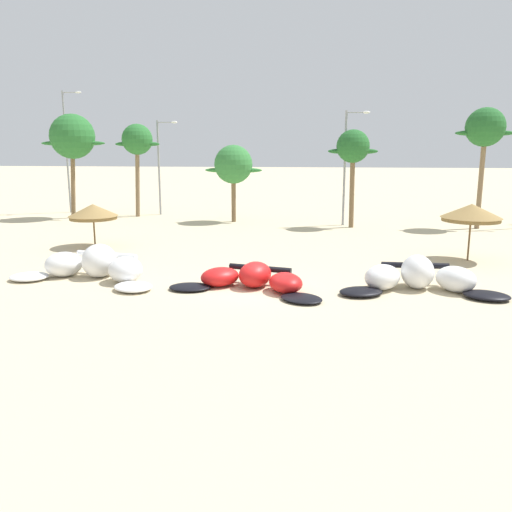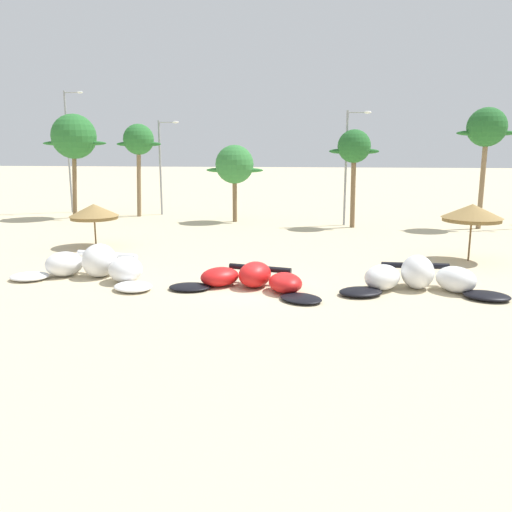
% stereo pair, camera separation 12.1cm
% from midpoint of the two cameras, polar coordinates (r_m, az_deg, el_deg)
% --- Properties ---
extents(ground_plane, '(260.00, 260.00, 0.00)m').
position_cam_midpoint_polar(ground_plane, '(23.13, 0.29, -3.45)').
color(ground_plane, beige).
extents(kite_far_left, '(7.52, 4.36, 1.58)m').
position_cam_midpoint_polar(kite_far_left, '(25.65, -16.95, -1.05)').
color(kite_far_left, white).
rests_on(kite_far_left, ground).
extents(kite_left, '(6.94, 4.15, 1.11)m').
position_cam_midpoint_polar(kite_left, '(22.87, -0.29, -2.53)').
color(kite_left, black).
rests_on(kite_left, ground).
extents(kite_left_of_center, '(7.24, 3.33, 1.47)m').
position_cam_midpoint_polar(kite_left_of_center, '(23.64, 17.33, -2.27)').
color(kite_left_of_center, black).
rests_on(kite_left_of_center, ground).
extents(beach_umbrella_near_van, '(2.97, 2.97, 2.64)m').
position_cam_midpoint_polar(beach_umbrella_near_van, '(33.60, -17.02, 4.62)').
color(beach_umbrella_near_van, brown).
rests_on(beach_umbrella_near_van, ground).
extents(beach_umbrella_middle, '(3.17, 3.17, 3.08)m').
position_cam_midpoint_polar(beach_umbrella_middle, '(30.36, 22.44, 4.36)').
color(beach_umbrella_middle, brown).
rests_on(beach_umbrella_middle, ground).
extents(palm_leftmost, '(5.56, 3.71, 8.70)m').
position_cam_midpoint_polar(palm_leftmost, '(47.58, -19.01, 12.04)').
color(palm_leftmost, brown).
rests_on(palm_leftmost, ground).
extents(palm_left, '(3.91, 2.61, 7.93)m').
position_cam_midpoint_polar(palm_left, '(47.11, -12.51, 12.02)').
color(palm_left, '#7F6647').
rests_on(palm_left, ground).
extents(palm_left_of_gap, '(4.61, 3.08, 6.16)m').
position_cam_midpoint_polar(palm_left_of_gap, '(42.81, -2.25, 9.80)').
color(palm_left_of_gap, brown).
rests_on(palm_left_of_gap, ground).
extents(palm_center_left, '(3.67, 2.45, 7.28)m').
position_cam_midpoint_polar(palm_center_left, '(40.38, 10.65, 11.36)').
color(palm_center_left, brown).
rests_on(palm_center_left, ground).
extents(palm_center_right, '(4.21, 2.81, 8.81)m').
position_cam_midpoint_polar(palm_center_right, '(42.52, 23.75, 12.43)').
color(palm_center_right, '#7F6647').
rests_on(palm_center_right, ground).
extents(lamppost_west, '(1.83, 0.24, 10.89)m').
position_cam_midpoint_polar(lamppost_west, '(51.77, -19.47, 11.09)').
color(lamppost_west, gray).
rests_on(lamppost_west, ground).
extents(lamppost_west_center, '(1.87, 0.24, 8.24)m').
position_cam_midpoint_polar(lamppost_west_center, '(48.07, -10.06, 9.96)').
color(lamppost_west_center, gray).
rests_on(lamppost_west_center, ground).
extents(lamppost_east_center, '(1.84, 0.24, 8.69)m').
position_cam_midpoint_polar(lamppost_east_center, '(41.47, 10.01, 10.00)').
color(lamppost_east_center, gray).
rests_on(lamppost_east_center, ground).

